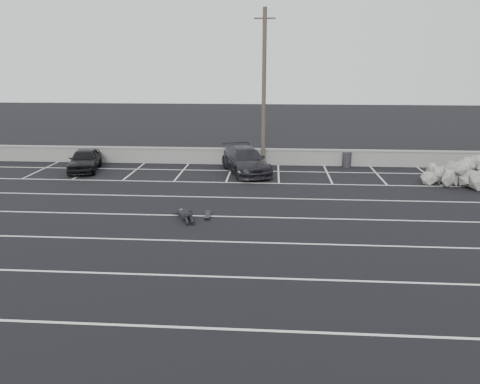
# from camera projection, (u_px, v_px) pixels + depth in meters

# --- Properties ---
(ground) EXTENTS (120.00, 120.00, 0.00)m
(ground) POSITION_uv_depth(u_px,v_px,m) (255.00, 243.00, 17.71)
(ground) COLOR black
(ground) RESTS_ON ground
(seawall) EXTENTS (50.00, 0.45, 1.06)m
(seawall) POSITION_uv_depth(u_px,v_px,m) (263.00, 156.00, 31.01)
(seawall) COLOR gray
(seawall) RESTS_ON ground
(stall_lines) EXTENTS (36.00, 20.05, 0.01)m
(stall_lines) POSITION_uv_depth(u_px,v_px,m) (257.00, 208.00, 21.95)
(stall_lines) COLOR silver
(stall_lines) RESTS_ON ground
(car_left) EXTENTS (2.40, 4.32, 1.39)m
(car_left) POSITION_uv_depth(u_px,v_px,m) (85.00, 160.00, 29.24)
(car_left) COLOR black
(car_left) RESTS_ON ground
(car_right) EXTENTS (3.75, 5.67, 1.53)m
(car_right) POSITION_uv_depth(u_px,v_px,m) (246.00, 161.00, 28.65)
(car_right) COLOR black
(car_right) RESTS_ON ground
(utility_pole) EXTENTS (1.30, 0.26, 9.76)m
(utility_pole) POSITION_uv_depth(u_px,v_px,m) (264.00, 89.00, 29.06)
(utility_pole) COLOR #4C4238
(utility_pole) RESTS_ON ground
(trash_bin) EXTENTS (0.68, 0.68, 0.96)m
(trash_bin) POSITION_uv_depth(u_px,v_px,m) (347.00, 160.00, 30.28)
(trash_bin) COLOR #28282B
(trash_bin) RESTS_ON ground
(riprap_pile) EXTENTS (5.26, 3.88, 1.24)m
(riprap_pile) POSITION_uv_depth(u_px,v_px,m) (474.00, 175.00, 26.20)
(riprap_pile) COLOR #A2A098
(riprap_pile) RESTS_ON ground
(person) EXTENTS (2.61, 2.95, 0.46)m
(person) POSITION_uv_depth(u_px,v_px,m) (184.00, 212.00, 20.57)
(person) COLOR black
(person) RESTS_ON ground
(skateboard) EXTENTS (0.28, 0.87, 0.10)m
(skateboard) POSITION_uv_depth(u_px,v_px,m) (208.00, 215.00, 20.60)
(skateboard) COLOR black
(skateboard) RESTS_ON ground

